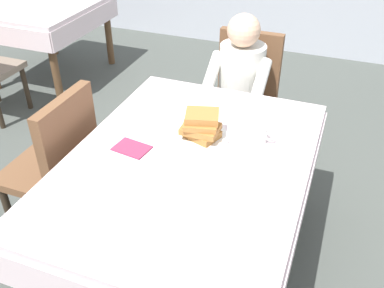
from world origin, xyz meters
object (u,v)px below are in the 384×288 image
cup_coffee (260,135)px  spoon_near_edge (178,172)px  chair_diner (244,91)px  diner_person (240,82)px  chair_left_side (58,160)px  background_table_far (47,16)px  breakfast_stack (201,126)px  fork_left_of_plate (165,133)px  plate_breakfast (201,137)px  dining_table_main (188,174)px  knife_right_of_plate (236,148)px

cup_coffee → spoon_near_edge: 0.47m
chair_diner → diner_person: bearing=90.0°
chair_left_side → background_table_far: chair_left_side is taller
chair_left_side → breakfast_stack: bearing=-77.0°
diner_person → fork_left_of_plate: bearing=79.2°
chair_left_side → spoon_near_edge: bearing=-98.6°
diner_person → plate_breakfast: 0.84m
chair_diner → spoon_near_edge: 1.30m
dining_table_main → knife_right_of_plate: bearing=40.7°
diner_person → cup_coffee: 0.82m
dining_table_main → cup_coffee: 0.40m
spoon_near_edge → diner_person: bearing=76.9°
knife_right_of_plate → plate_breakfast: bearing=79.9°
breakfast_stack → background_table_far: size_ratio=0.18×
chair_diner → fork_left_of_plate: (-0.16, -1.01, 0.21)m
spoon_near_edge → background_table_far: spoon_near_edge is taller
spoon_near_edge → cup_coffee: bearing=38.5°
breakfast_stack → chair_left_side: bearing=-167.0°
knife_right_of_plate → dining_table_main: bearing=126.6°
knife_right_of_plate → cup_coffee: bearing=-46.9°
cup_coffee → spoon_near_edge: cup_coffee is taller
chair_diner → fork_left_of_plate: 1.04m
diner_person → spoon_near_edge: bearing=91.2°
chair_diner → dining_table_main: bearing=91.4°
chair_diner → diner_person: (-0.00, -0.16, 0.14)m
fork_left_of_plate → chair_left_side: bearing=102.7°
plate_breakfast → breakfast_stack: bearing=-66.5°
fork_left_of_plate → knife_right_of_plate: 0.38m
dining_table_main → breakfast_stack: bearing=89.7°
diner_person → spoon_near_edge: 1.13m
plate_breakfast → breakfast_stack: size_ratio=1.39×
plate_breakfast → knife_right_of_plate: 0.19m
fork_left_of_plate → cup_coffee: bearing=-81.4°
breakfast_stack → knife_right_of_plate: size_ratio=1.01×
diner_person → background_table_far: diner_person is taller
chair_diner → spoon_near_edge: chair_diner is taller
cup_coffee → fork_left_of_plate: cup_coffee is taller
plate_breakfast → chair_left_side: bearing=-166.7°
dining_table_main → chair_diner: bearing=91.4°
plate_breakfast → background_table_far: (-2.17, 1.64, -0.13)m
chair_diner → breakfast_stack: chair_diner is taller
chair_left_side → knife_right_of_plate: bearing=-80.4°
breakfast_stack → knife_right_of_plate: (0.19, -0.02, -0.08)m
cup_coffee → background_table_far: size_ratio=0.10×
knife_right_of_plate → background_table_far: bearing=50.8°
diner_person → fork_left_of_plate: (-0.16, -0.85, 0.07)m
cup_coffee → knife_right_of_plate: bearing=-132.9°
plate_breakfast → breakfast_stack: (0.00, -0.00, 0.07)m
dining_table_main → chair_left_side: size_ratio=1.64×
knife_right_of_plate → spoon_near_edge: (-0.19, -0.28, 0.00)m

